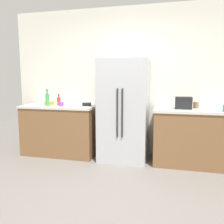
{
  "coord_description": "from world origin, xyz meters",
  "views": [
    {
      "loc": [
        0.67,
        -2.4,
        1.4
      ],
      "look_at": [
        -0.03,
        0.46,
        0.99
      ],
      "focal_mm": 37.22,
      "sensor_mm": 36.0,
      "label": 1
    }
  ],
  "objects": [
    {
      "name": "refrigerator",
      "position": [
        -0.08,
        1.5,
        0.87
      ],
      "size": [
        0.82,
        0.69,
        1.74
      ],
      "color": "#B2B5BA",
      "rests_on": "ground_plane"
    },
    {
      "name": "bottle_a",
      "position": [
        -1.31,
        1.53,
        1.0
      ],
      "size": [
        0.07,
        0.07,
        0.21
      ],
      "color": "red",
      "rests_on": "counter_left"
    },
    {
      "name": "cup_b",
      "position": [
        1.11,
        1.66,
        0.98
      ],
      "size": [
        0.09,
        0.09,
        0.11
      ],
      "primitive_type": "cylinder",
      "color": "brown",
      "rests_on": "counter_right"
    },
    {
      "name": "kitchen_back_panel",
      "position": [
        0.0,
        1.91,
        1.35
      ],
      "size": [
        4.63,
        0.1,
        2.7
      ],
      "primitive_type": "cube",
      "color": "silver",
      "rests_on": "ground_plane"
    },
    {
      "name": "bottle_b",
      "position": [
        -1.47,
        1.41,
        1.04
      ],
      "size": [
        0.07,
        0.07,
        0.3
      ],
      "color": "green",
      "rests_on": "counter_left"
    },
    {
      "name": "counter_left",
      "position": [
        -1.28,
        1.52,
        0.46
      ],
      "size": [
        1.38,
        0.68,
        0.92
      ],
      "color": "brown",
      "rests_on": "ground_plane"
    },
    {
      "name": "bowl_a",
      "position": [
        -0.78,
        1.57,
        0.95
      ],
      "size": [
        0.17,
        0.17,
        0.06
      ],
      "primitive_type": "cylinder",
      "color": "black",
      "rests_on": "counter_left"
    },
    {
      "name": "bowl_b",
      "position": [
        -1.54,
        1.58,
        0.95
      ],
      "size": [
        0.18,
        0.18,
        0.06
      ],
      "primitive_type": "cylinder",
      "color": "orange",
      "rests_on": "counter_left"
    },
    {
      "name": "counter_right",
      "position": [
        1.08,
        1.52,
        0.46
      ],
      "size": [
        1.29,
        0.68,
        0.92
      ],
      "color": "brown",
      "rests_on": "ground_plane"
    },
    {
      "name": "cup_a",
      "position": [
        -1.2,
        1.4,
        0.96
      ],
      "size": [
        0.09,
        0.09,
        0.07
      ],
      "primitive_type": "cylinder",
      "color": "purple",
      "rests_on": "counter_left"
    },
    {
      "name": "ground_plane",
      "position": [
        0.0,
        0.0,
        0.0
      ],
      "size": [
        9.42,
        9.42,
        0.0
      ],
      "primitive_type": "plane",
      "color": "slate"
    },
    {
      "name": "toaster",
      "position": [
        0.91,
        1.52,
        1.02
      ],
      "size": [
        0.26,
        0.17,
        0.2
      ],
      "primitive_type": "cube",
      "color": "black",
      "rests_on": "counter_right"
    }
  ]
}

